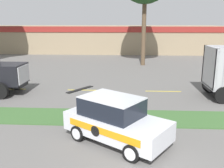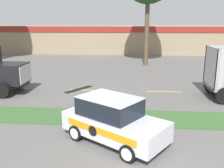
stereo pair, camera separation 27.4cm
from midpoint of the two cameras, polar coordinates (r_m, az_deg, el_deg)
grass_verge at (r=12.36m, az=5.75°, el=-7.74°), size 120.00×2.18×0.06m
centre_line_3 at (r=19.13m, az=-21.63°, el=-0.93°), size 2.40×0.14×0.01m
centre_line_4 at (r=17.45m, az=-5.49°, el=-1.35°), size 2.40×0.14×0.01m
centre_line_5 at (r=17.36m, az=12.36°, el=-1.70°), size 2.40×0.14×0.01m
rally_car at (r=9.76m, az=1.04°, el=-8.18°), size 4.39×3.81×1.83m
store_building_backdrop at (r=42.25m, az=-2.63°, el=10.43°), size 40.72×12.10×4.08m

